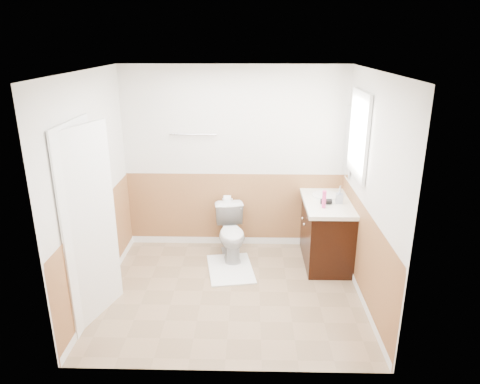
{
  "coord_description": "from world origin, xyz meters",
  "views": [
    {
      "loc": [
        0.21,
        -4.47,
        2.8
      ],
      "look_at": [
        0.1,
        0.25,
        1.15
      ],
      "focal_mm": 32.91,
      "sensor_mm": 36.0,
      "label": 1
    }
  ],
  "objects_px": {
    "bath_mat": "(231,269)",
    "vanity_cabinet": "(326,232)",
    "toilet": "(232,233)",
    "soap_dispenser": "(339,196)",
    "lotion_bottle": "(324,199)"
  },
  "relations": [
    {
      "from": "bath_mat",
      "to": "vanity_cabinet",
      "type": "xyz_separation_m",
      "value": [
        1.24,
        0.32,
        0.39
      ]
    },
    {
      "from": "toilet",
      "to": "soap_dispenser",
      "type": "bearing_deg",
      "value": -15.86
    },
    {
      "from": "toilet",
      "to": "bath_mat",
      "type": "distance_m",
      "value": 0.5
    },
    {
      "from": "bath_mat",
      "to": "vanity_cabinet",
      "type": "distance_m",
      "value": 1.34
    },
    {
      "from": "vanity_cabinet",
      "to": "bath_mat",
      "type": "bearing_deg",
      "value": -165.7
    },
    {
      "from": "vanity_cabinet",
      "to": "toilet",
      "type": "bearing_deg",
      "value": 177.84
    },
    {
      "from": "toilet",
      "to": "bath_mat",
      "type": "bearing_deg",
      "value": -99.38
    },
    {
      "from": "soap_dispenser",
      "to": "lotion_bottle",
      "type": "bearing_deg",
      "value": -141.8
    },
    {
      "from": "vanity_cabinet",
      "to": "lotion_bottle",
      "type": "relative_size",
      "value": 5.0
    },
    {
      "from": "lotion_bottle",
      "to": "bath_mat",
      "type": "bearing_deg",
      "value": -178.22
    },
    {
      "from": "bath_mat",
      "to": "vanity_cabinet",
      "type": "relative_size",
      "value": 0.73
    },
    {
      "from": "toilet",
      "to": "vanity_cabinet",
      "type": "distance_m",
      "value": 1.24
    },
    {
      "from": "toilet",
      "to": "soap_dispenser",
      "type": "xyz_separation_m",
      "value": [
        1.36,
        -0.15,
        0.59
      ]
    },
    {
      "from": "toilet",
      "to": "lotion_bottle",
      "type": "distance_m",
      "value": 1.34
    },
    {
      "from": "lotion_bottle",
      "to": "soap_dispenser",
      "type": "bearing_deg",
      "value": 38.2
    }
  ]
}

